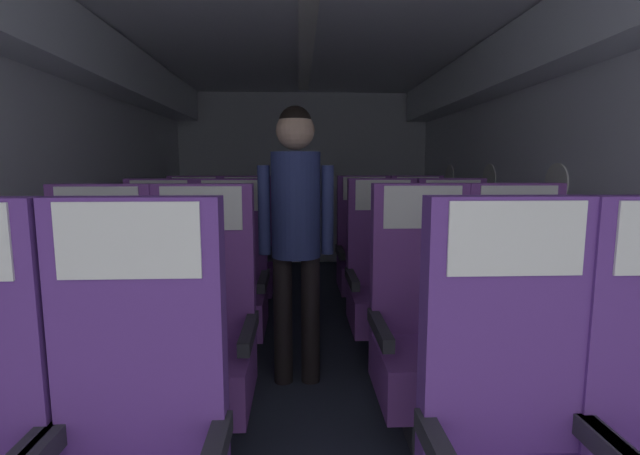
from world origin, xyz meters
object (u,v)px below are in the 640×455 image
seat_c_right_window (384,284)px  seat_d_left_aisle (247,258)px  seat_c_left_aisle (231,287)px  seat_d_right_window (365,257)px  seat_b_left_aisle (202,340)px  seat_b_left_window (97,342)px  seat_b_right_window (424,335)px  seat_c_left_window (159,287)px  seat_d_right_aisle (418,257)px  flight_attendant (296,217)px  seat_d_left_window (194,258)px  seat_c_right_aisle (454,284)px  seat_b_right_aisle (520,334)px

seat_c_right_window → seat_d_left_aisle: bearing=138.2°
seat_c_left_aisle → seat_d_right_window: bearing=42.5°
seat_b_left_aisle → seat_b_left_window: bearing=-178.9°
seat_b_right_window → seat_c_left_window: same height
seat_d_right_aisle → flight_attendant: bearing=-130.4°
seat_b_left_aisle → flight_attendant: (0.43, 0.58, 0.49)m
seat_c_left_window → seat_d_right_window: 1.74m
seat_d_left_window → flight_attendant: flight_attendant is taller
seat_c_right_aisle → flight_attendant: flight_attendant is taller
seat_b_right_aisle → seat_c_right_window: 1.03m
seat_d_right_aisle → seat_b_right_aisle: bearing=-90.0°
seat_c_left_aisle → flight_attendant: bearing=-36.7°
seat_b_right_aisle → seat_c_right_aisle: bearing=90.4°
seat_c_right_window → seat_b_left_window: bearing=-147.7°
seat_c_right_window → seat_d_left_window: 1.72m
seat_d_left_aisle → flight_attendant: size_ratio=0.74×
seat_c_left_window → seat_d_right_aisle: 2.14m
seat_d_left_window → seat_d_right_aisle: 1.93m
seat_d_left_aisle → seat_b_left_window: bearing=-103.9°
seat_d_left_aisle → flight_attendant: (0.43, -1.24, 0.49)m
seat_b_right_aisle → flight_attendant: flight_attendant is taller
seat_d_left_window → seat_d_left_aisle: size_ratio=1.00×
seat_b_right_window → seat_d_right_window: same height
seat_b_left_window → seat_c_left_aisle: (0.45, 0.91, 0.00)m
seat_b_right_window → seat_d_right_window: bearing=90.3°
seat_c_right_window → seat_d_left_aisle: same height
seat_b_left_window → seat_d_left_aisle: size_ratio=1.00×
seat_b_left_aisle → seat_d_left_window: size_ratio=1.00×
seat_b_right_window → seat_d_right_aisle: size_ratio=1.00×
seat_c_left_aisle → seat_c_right_aisle: bearing=-0.1°
seat_c_right_window → seat_d_right_window: bearing=89.5°
seat_d_right_aisle → flight_attendant: flight_attendant is taller
seat_b_left_aisle → flight_attendant: size_ratio=0.74×
seat_b_right_aisle → seat_c_right_window: bearing=117.4°
seat_b_left_window → seat_d_left_window: same height
seat_b_right_window → seat_d_right_window: 1.82m
seat_c_right_window → flight_attendant: size_ratio=0.74×
seat_b_left_window → seat_b_right_window: same height
seat_b_left_aisle → seat_c_left_aisle: 0.90m
seat_d_left_aisle → seat_d_right_aisle: 1.48m
seat_d_left_window → flight_attendant: (0.87, -1.25, 0.49)m
seat_b_left_window → seat_c_right_window: (1.46, 0.92, 0.00)m
seat_b_left_window → seat_d_right_window: (1.47, 1.84, 0.00)m
seat_d_right_aisle → flight_attendant: 1.70m
seat_b_left_aisle → seat_c_right_aisle: same height
seat_d_left_aisle → seat_c_right_aisle: bearing=-31.9°
seat_c_left_window → seat_d_right_window: bearing=31.7°
seat_d_left_window → seat_d_right_window: size_ratio=1.00×
seat_c_right_window → seat_d_right_window: same height
seat_d_left_window → seat_c_right_window: bearing=-32.2°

